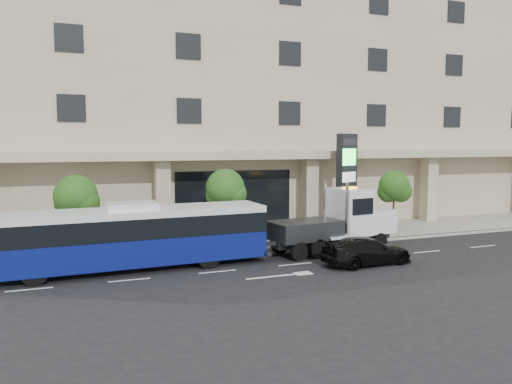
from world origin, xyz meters
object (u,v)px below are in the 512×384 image
city_bus (132,236)px  signage_pylon (347,183)px  black_sedan (367,251)px  tow_truck (338,222)px

city_bus → signage_pylon: size_ratio=1.99×
black_sedan → tow_truck: bearing=-7.9°
tow_truck → black_sedan: bearing=-102.7°
city_bus → tow_truck: bearing=-0.9°
black_sedan → signage_pylon: size_ratio=0.73×
black_sedan → signage_pylon: signage_pylon is taller
tow_truck → signage_pylon: bearing=46.4°
city_bus → black_sedan: city_bus is taller
city_bus → black_sedan: (10.93, -2.99, -0.96)m
black_sedan → signage_pylon: (3.33, 7.48, 2.73)m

